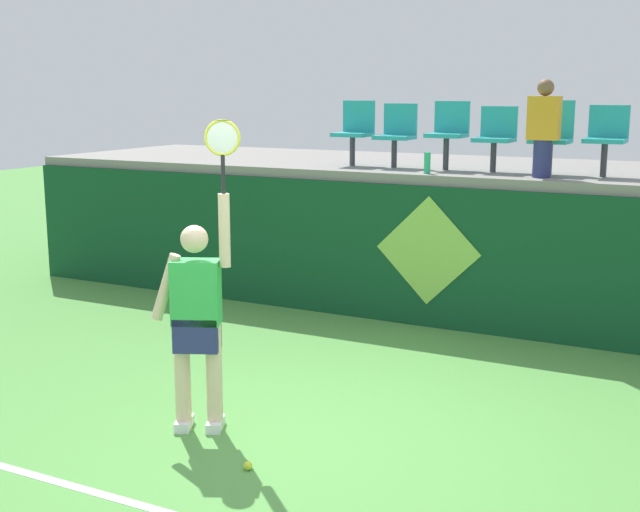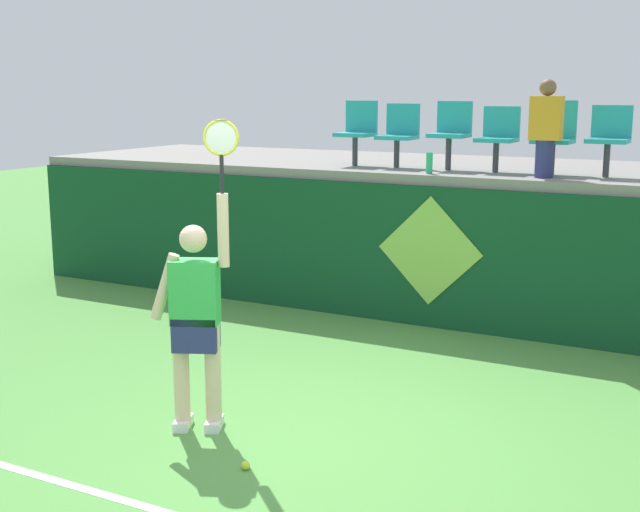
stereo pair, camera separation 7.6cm
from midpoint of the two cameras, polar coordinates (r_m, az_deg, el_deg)
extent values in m
plane|color=#519342|center=(6.75, -1.92, -12.63)|extent=(40.00, 40.00, 0.00)
cube|color=#0F4223|center=(9.78, 8.99, -0.13)|extent=(12.31, 0.20, 1.65)
cube|color=gray|center=(11.09, 11.71, 5.73)|extent=(12.31, 3.13, 0.12)
cube|color=white|center=(7.11, -8.99, -11.14)|extent=(0.22, 0.29, 0.08)
cube|color=white|center=(7.06, -6.89, -11.25)|extent=(0.22, 0.29, 0.08)
cylinder|color=beige|center=(6.97, -9.09, -8.06)|extent=(0.13, 0.13, 0.89)
cylinder|color=beige|center=(6.92, -6.97, -8.14)|extent=(0.13, 0.13, 0.89)
cube|color=navy|center=(6.83, -8.11, -5.21)|extent=(0.42, 0.35, 0.28)
cube|color=green|center=(6.74, -8.19, -2.43)|extent=(0.44, 0.36, 0.52)
sphere|color=beige|center=(6.65, -8.30, 1.17)|extent=(0.22, 0.22, 0.22)
cylinder|color=beige|center=(6.79, -10.19, -2.06)|extent=(0.27, 0.19, 0.55)
cylinder|color=beige|center=(6.60, -6.27, 1.75)|extent=(0.09, 0.09, 0.58)
cylinder|color=black|center=(6.54, -6.36, 5.55)|extent=(0.03, 0.03, 0.30)
torus|color=gold|center=(6.52, -6.41, 8.00)|extent=(0.27, 0.14, 0.28)
ellipsoid|color=silver|center=(6.52, -6.41, 8.00)|extent=(0.23, 0.11, 0.24)
sphere|color=#D1E533|center=(6.34, -4.73, -14.00)|extent=(0.07, 0.07, 0.07)
cylinder|color=#26B272|center=(9.88, 7.67, 6.28)|extent=(0.08, 0.08, 0.25)
cylinder|color=#38383D|center=(10.83, 2.60, 7.13)|extent=(0.07, 0.07, 0.37)
cube|color=teal|center=(10.82, 2.61, 8.25)|extent=(0.44, 0.42, 0.05)
cube|color=teal|center=(10.98, 3.05, 9.47)|extent=(0.44, 0.04, 0.40)
cylinder|color=#38383D|center=(10.60, 5.44, 6.95)|extent=(0.07, 0.07, 0.35)
cube|color=teal|center=(10.59, 5.46, 8.03)|extent=(0.44, 0.42, 0.05)
cube|color=teal|center=(10.75, 5.88, 9.24)|extent=(0.44, 0.04, 0.39)
cylinder|color=#38383D|center=(10.36, 8.94, 6.88)|extent=(0.07, 0.07, 0.39)
cube|color=teal|center=(10.34, 8.97, 8.10)|extent=(0.44, 0.42, 0.05)
cube|color=teal|center=(10.51, 9.35, 9.32)|extent=(0.44, 0.04, 0.38)
cylinder|color=#38383D|center=(10.18, 12.07, 6.59)|extent=(0.07, 0.07, 0.36)
cube|color=teal|center=(10.17, 12.12, 7.72)|extent=(0.44, 0.42, 0.05)
cube|color=teal|center=(10.34, 12.46, 8.91)|extent=(0.44, 0.04, 0.36)
cylinder|color=#38383D|center=(10.02, 15.69, 6.36)|extent=(0.07, 0.07, 0.36)
cube|color=teal|center=(10.01, 15.75, 7.52)|extent=(0.44, 0.42, 0.05)
cube|color=teal|center=(10.18, 16.06, 8.92)|extent=(0.44, 0.04, 0.43)
cylinder|color=#38383D|center=(9.91, 19.11, 6.17)|extent=(0.07, 0.07, 0.38)
cube|color=teal|center=(9.90, 19.19, 7.41)|extent=(0.44, 0.42, 0.05)
cube|color=teal|center=(10.08, 19.44, 8.62)|extent=(0.44, 0.04, 0.36)
cylinder|color=navy|center=(9.67, 15.23, 6.39)|extent=(0.20, 0.20, 0.42)
cube|color=orange|center=(9.64, 15.36, 9.03)|extent=(0.34, 0.20, 0.48)
sphere|color=brown|center=(9.64, 15.47, 10.99)|extent=(0.18, 0.18, 0.18)
cube|color=#0F4223|center=(9.94, 7.55, -4.79)|extent=(0.90, 0.01, 0.00)
plane|color=#8CC64C|center=(9.73, 7.68, 0.34)|extent=(1.27, 0.00, 1.27)
camera|label=1|loc=(0.04, -89.71, 0.06)|focal=47.06mm
camera|label=2|loc=(0.04, 90.29, -0.06)|focal=47.06mm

